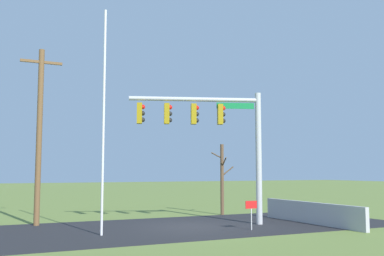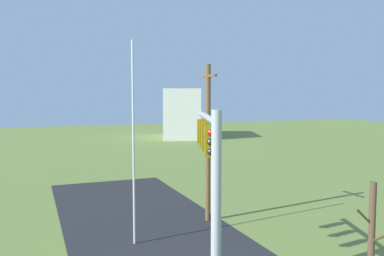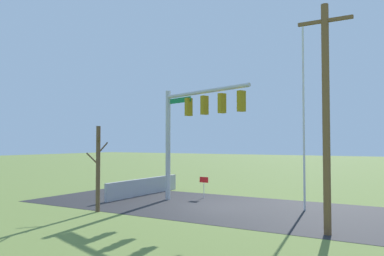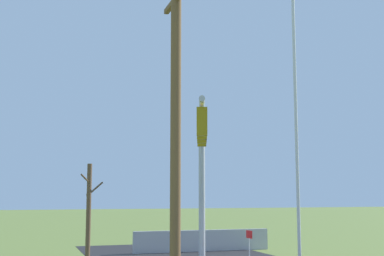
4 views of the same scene
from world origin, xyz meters
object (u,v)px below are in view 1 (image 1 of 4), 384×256
signal_mast (216,129)px  bare_tree (222,178)px  utility_pole (39,132)px  flagpole (104,120)px  open_sign (251,208)px

signal_mast → bare_tree: bearing=57.4°
signal_mast → utility_pole: 8.22m
flagpole → open_sign: bearing=-10.7°
signal_mast → bare_tree: size_ratio=1.54×
open_sign → utility_pole: bearing=145.1°
utility_pole → open_sign: (7.97, -5.56, -3.35)m
bare_tree → flagpole: bearing=-147.7°
utility_pole → bare_tree: 10.42m
utility_pole → open_sign: utility_pole is taller
flagpole → open_sign: 7.15m
signal_mast → open_sign: (0.46, -2.24, -3.55)m
signal_mast → utility_pole: (-7.51, 3.32, -0.20)m
flagpole → open_sign: flagpole is taller
signal_mast → flagpole: bearing=-169.0°
bare_tree → open_sign: 6.83m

